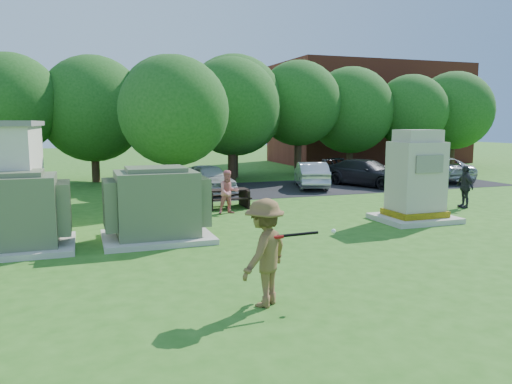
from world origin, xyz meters
name	(u,v)px	position (x,y,z in m)	size (l,w,h in m)	color
ground	(317,275)	(0.00, 0.00, 0.00)	(120.00, 120.00, 0.00)	#2D6619
brick_building	(368,114)	(18.00, 27.00, 4.00)	(15.00, 8.00, 8.00)	maroon
parking_strip	(323,187)	(7.00, 13.50, 0.01)	(20.00, 6.00, 0.01)	#232326
transformer_left	(12,214)	(-6.50, 4.50, 0.97)	(3.00, 2.40, 2.07)	beige
transformer_right	(157,206)	(-2.80, 4.50, 0.97)	(3.00, 2.40, 2.07)	beige
generator_cabinet	(416,181)	(5.81, 4.36, 1.34)	(2.51, 2.06, 3.06)	beige
picnic_table	(226,196)	(0.53, 8.98, 0.45)	(1.70, 1.27, 0.73)	black
batter	(265,253)	(-1.71, -1.32, 0.98)	(1.27, 0.73, 1.96)	brown
person_at_picnic	(228,192)	(0.25, 7.72, 0.79)	(0.77, 0.60, 1.59)	#E1777B
person_walking_right	(465,187)	(9.27, 5.91, 0.83)	(0.97, 0.40, 1.66)	#26272C
car_white	(209,178)	(0.92, 13.40, 0.67)	(1.59, 3.95, 1.34)	silver
car_silver_a	(311,175)	(6.27, 13.36, 0.66)	(1.40, 4.01, 1.32)	#B0B0B5
car_dark	(367,173)	(9.32, 13.03, 0.69)	(1.92, 4.73, 1.37)	black
car_silver_b	(437,169)	(14.37, 13.73, 0.68)	(2.26, 4.90, 1.36)	silver
batting_equipment	(300,234)	(-1.06, -1.40, 1.28)	(1.36, 0.26, 0.09)	black
tree_row	(200,107)	(1.75, 18.50, 4.15)	(41.30, 13.30, 7.30)	#47301E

